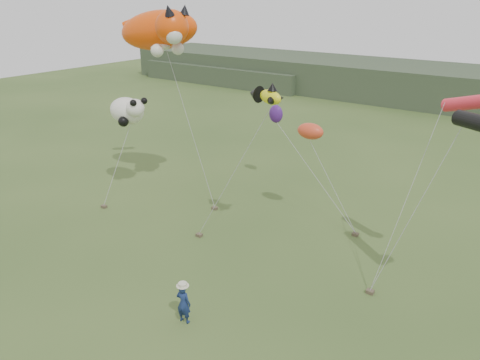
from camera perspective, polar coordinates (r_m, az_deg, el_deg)
name	(u,v)px	position (r m, az deg, el deg)	size (l,w,h in m)	color
ground	(200,295)	(20.35, -4.87, -13.85)	(120.00, 120.00, 0.00)	#385123
headland	(428,86)	(59.64, 21.91, 10.64)	(90.00, 13.00, 4.00)	#2D3D28
festival_attendant	(184,303)	(18.57, -6.89, -14.72)	(0.61, 0.40, 1.66)	navy
sandbag_anchors	(239,232)	(24.97, -0.06, -6.30)	(16.36, 5.69, 0.16)	brown
cat_kite	(161,30)	(27.92, -9.57, 17.56)	(6.42, 3.71, 2.86)	#F04608
fish_kite	(265,95)	(21.36, 3.02, 10.28)	(2.07, 1.37, 1.04)	yellow
panda_kite	(128,111)	(29.24, -13.49, 8.23)	(2.84, 1.84, 1.77)	white
misc_kites	(295,123)	(26.95, 6.72, 6.86)	(5.63, 4.52, 1.46)	#D64224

